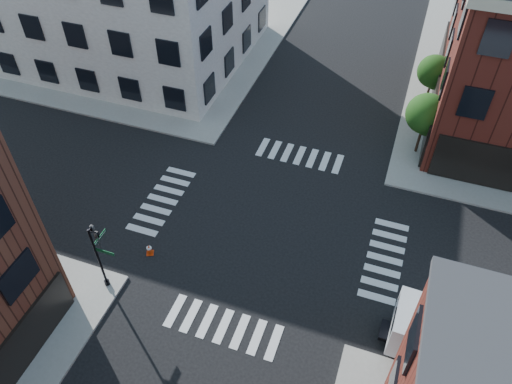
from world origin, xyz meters
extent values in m
plane|color=black|center=(0.00, 0.00, 0.00)|extent=(120.00, 120.00, 0.00)
cube|color=gray|center=(-21.00, 21.00, 0.07)|extent=(30.00, 30.00, 0.15)
cylinder|color=black|center=(7.50, 10.00, 0.89)|extent=(0.18, 0.18, 1.47)
cylinder|color=black|center=(7.50, 10.00, 1.62)|extent=(0.12, 0.12, 1.47)
sphere|color=#0E350E|center=(7.50, 10.00, 3.30)|extent=(2.69, 2.69, 2.69)
sphere|color=#0E350E|center=(7.75, 9.90, 2.75)|extent=(1.85, 1.85, 1.85)
cylinder|color=black|center=(7.50, 16.00, 0.81)|extent=(0.18, 0.18, 1.33)
cylinder|color=black|center=(7.50, 16.00, 1.48)|extent=(0.12, 0.12, 1.33)
sphere|color=#0E350E|center=(7.50, 16.00, 3.00)|extent=(2.43, 2.43, 2.43)
sphere|color=#0E350E|center=(7.75, 15.90, 2.51)|extent=(1.67, 1.67, 1.67)
cylinder|color=black|center=(-6.80, -6.80, 2.30)|extent=(0.12, 0.12, 4.60)
cylinder|color=black|center=(-6.80, -6.80, 0.30)|extent=(0.28, 0.28, 0.30)
cube|color=#053819|center=(-6.25, -6.80, 3.15)|extent=(1.10, 0.03, 0.22)
cube|color=#053819|center=(-6.80, -6.25, 3.40)|extent=(0.03, 1.10, 0.22)
imported|color=black|center=(-6.45, -6.70, 3.90)|extent=(0.22, 0.18, 1.10)
imported|color=black|center=(-6.90, -6.45, 3.90)|extent=(0.18, 0.22, 1.10)
cube|color=silver|center=(8.96, -4.90, 1.67)|extent=(2.25, 2.66, 2.15)
cube|color=black|center=(7.94, -4.86, 2.05)|extent=(0.18, 2.05, 0.97)
cube|color=black|center=(11.76, -5.00, 0.54)|extent=(8.65, 1.39, 0.27)
cylinder|color=black|center=(8.92, -6.03, 0.54)|extent=(1.09, 0.42, 1.08)
cylinder|color=black|center=(9.00, -3.77, 0.54)|extent=(1.09, 0.42, 1.08)
cylinder|color=black|center=(12.87, -3.91, 0.54)|extent=(1.09, 0.42, 1.08)
cube|color=red|center=(-5.70, -4.08, 0.02)|extent=(0.54, 0.54, 0.04)
cone|color=red|center=(-5.70, -4.08, 0.38)|extent=(0.51, 0.51, 0.75)
cylinder|color=white|center=(-5.70, -4.08, 0.48)|extent=(0.29, 0.29, 0.09)
camera|label=1|loc=(5.90, -18.72, 22.60)|focal=35.00mm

